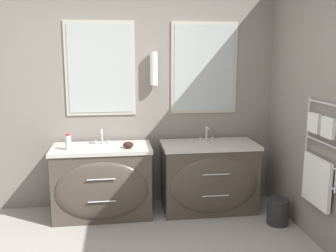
{
  "coord_description": "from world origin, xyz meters",
  "views": [
    {
      "loc": [
        -0.01,
        -2.56,
        1.75
      ],
      "look_at": [
        0.51,
        1.24,
        1.03
      ],
      "focal_mm": 40.0,
      "sensor_mm": 36.0,
      "label": 1
    }
  ],
  "objects_px": {
    "vanity_right": "(209,177)",
    "toiletry_bottle": "(68,142)",
    "vanity_left": "(103,181)",
    "amenity_bowl": "(128,145)",
    "waste_bin": "(278,211)"
  },
  "relations": [
    {
      "from": "vanity_right",
      "to": "toiletry_bottle",
      "type": "bearing_deg",
      "value": -177.94
    },
    {
      "from": "amenity_bowl",
      "to": "waste_bin",
      "type": "distance_m",
      "value": 1.73
    },
    {
      "from": "toiletry_bottle",
      "to": "amenity_bowl",
      "type": "distance_m",
      "value": 0.63
    },
    {
      "from": "vanity_left",
      "to": "vanity_right",
      "type": "height_order",
      "value": "same"
    },
    {
      "from": "toiletry_bottle",
      "to": "waste_bin",
      "type": "bearing_deg",
      "value": -10.37
    },
    {
      "from": "vanity_left",
      "to": "toiletry_bottle",
      "type": "relative_size",
      "value": 6.21
    },
    {
      "from": "vanity_right",
      "to": "toiletry_bottle",
      "type": "xyz_separation_m",
      "value": [
        -1.54,
        -0.06,
        0.46
      ]
    },
    {
      "from": "vanity_left",
      "to": "vanity_right",
      "type": "relative_size",
      "value": 1.0
    },
    {
      "from": "vanity_left",
      "to": "waste_bin",
      "type": "relative_size",
      "value": 3.91
    },
    {
      "from": "vanity_left",
      "to": "vanity_right",
      "type": "bearing_deg",
      "value": 0.0
    },
    {
      "from": "vanity_left",
      "to": "vanity_right",
      "type": "xyz_separation_m",
      "value": [
        1.2,
        0.0,
        0.0
      ]
    },
    {
      "from": "vanity_right",
      "to": "toiletry_bottle",
      "type": "relative_size",
      "value": 6.21
    },
    {
      "from": "vanity_right",
      "to": "waste_bin",
      "type": "xyz_separation_m",
      "value": [
        0.64,
        -0.45,
        -0.26
      ]
    },
    {
      "from": "toiletry_bottle",
      "to": "waste_bin",
      "type": "xyz_separation_m",
      "value": [
        2.17,
        -0.4,
        -0.72
      ]
    },
    {
      "from": "amenity_bowl",
      "to": "waste_bin",
      "type": "relative_size",
      "value": 0.41
    }
  ]
}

